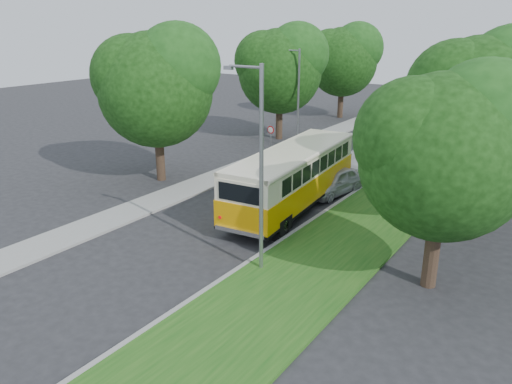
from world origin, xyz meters
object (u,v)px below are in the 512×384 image
Objects in this scene: lamppost_far at (297,95)px; car_white at (362,163)px; vintage_bus at (293,179)px; car_grey at (428,124)px; lamppost_near at (259,164)px; car_silver at (333,181)px; car_blue at (417,131)px.

lamppost_far is 1.70× the size of car_white.
vintage_bus reaches higher than car_white.
car_grey is (-0.26, 15.68, -0.02)m from car_white.
lamppost_far is 0.69× the size of vintage_bus.
lamppost_near reaches higher than car_white.
lamppost_far is (-8.91, 18.50, -0.25)m from lamppost_near.
lamppost_near is 15.39m from car_white.
vintage_bus is (6.50, -11.76, -2.50)m from lamppost_far.
car_silver reaches higher than car_white.
car_blue is (-0.03, 11.69, 0.04)m from car_white.
lamppost_near is 26.83m from car_blue.
lamppost_near is 1.81× the size of car_white.
car_blue is at bearing 83.30° from vintage_bus.
car_silver is (7.27, -8.43, -3.36)m from lamppost_far.
car_white is (-0.23, 4.76, -0.03)m from car_silver.
lamppost_near is 10.82m from car_silver.
lamppost_far reaches higher than vintage_bus.
lamppost_far reaches higher than car_grey.
vintage_bus is (-2.40, 6.74, -2.75)m from lamppost_near.
car_blue is (-1.90, 26.52, -3.60)m from lamppost_near.
lamppost_far is at bearing 113.71° from vintage_bus.
lamppost_near is 0.73× the size of vintage_bus.
lamppost_far reaches higher than car_blue.
lamppost_near is 1.07× the size of lamppost_far.
car_white is at bearing 97.17° from lamppost_near.
vintage_bus is 2.14× the size of car_grey.
lamppost_far is 1.42× the size of car_blue.
lamppost_near reaches higher than car_silver.
vintage_bus is 23.79m from car_grey.
car_silver is 0.84× the size of car_blue.
car_grey is at bearing 93.99° from lamppost_near.
lamppost_near is 30.80m from car_grey.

